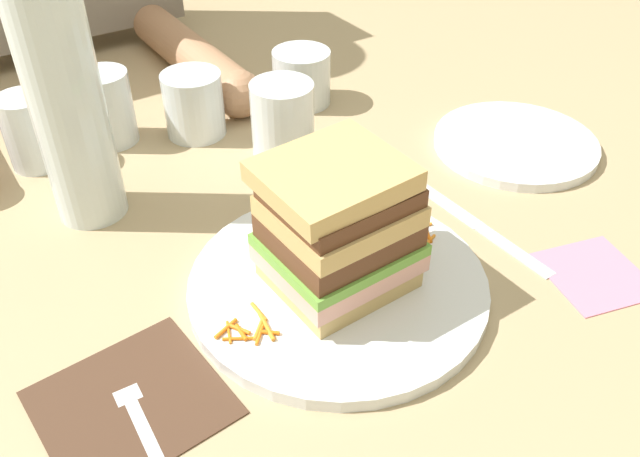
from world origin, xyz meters
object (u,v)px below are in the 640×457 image
Objects in this scene: side_plate at (515,143)px; napkin_pink at (595,274)px; juice_glass at (283,124)px; main_plate at (338,285)px; empty_tumbler_1 at (191,105)px; knife at (480,227)px; empty_tumbler_2 at (30,131)px; fork at (140,420)px; empty_tumbler_0 at (302,77)px; empty_tumbler_3 at (107,108)px; water_bottle at (63,88)px; napkin_dark at (131,402)px; sandwich at (338,228)px.

side_plate is 2.14× the size of napkin_pink.
juice_glass is 0.38m from napkin_pink.
empty_tumbler_1 reaches higher than main_plate.
juice_glass is at bearing 110.98° from knife.
empty_tumbler_2 reaches higher than knife.
empty_tumbler_0 reaches higher than fork.
napkin_pink is (0.22, -0.12, -0.01)m from main_plate.
empty_tumbler_0 is 0.39× the size of side_plate.
juice_glass reaches higher than side_plate.
empty_tumbler_3 is 0.50m from side_plate.
fork is at bearing -95.18° from empty_tumbler_2.
empty_tumbler_0 is at bearing 15.45° from water_bottle.
knife is (0.39, 0.03, -0.00)m from fork.
knife is 0.46m from empty_tumbler_3.
napkin_dark is at bearing 87.60° from fork.
napkin_dark is 0.81× the size of fork.
side_plate is at bearing -31.47° from juice_glass.
empty_tumbler_3 is (-0.08, 0.38, -0.03)m from sandwich.
empty_tumbler_0 reaches higher than side_plate.
juice_glass is at bearing 70.39° from main_plate.
napkin_dark is at bearing -102.76° from water_bottle.
juice_glass reaches higher than knife.
side_plate is at bearing 13.50° from fork.
empty_tumbler_1 is at bearing 115.58° from knife.
knife is 0.26m from juice_glass.
fork is 0.39m from knife.
side_plate is (0.24, -0.15, -0.03)m from juice_glass.
fork is at bearing -174.85° from knife.
main_plate is at bearing -164.71° from side_plate.
sandwich reaches higher than napkin_dark.
napkin_dark is 0.44m from napkin_pink.
main_plate is 3.07× the size of empty_tumbler_3.
sandwich is at bearing 4.84° from napkin_dark.
side_plate is at bearing -18.39° from water_bottle.
water_bottle reaches higher than empty_tumbler_3.
juice_glass is 1.03× the size of empty_tumbler_2.
juice_glass is 0.96× the size of napkin_pink.
empty_tumbler_2 reaches higher than side_plate.
sandwich is at bearing -59.20° from water_bottle.
empty_tumbler_0 is at bearing 62.62° from sandwich.
empty_tumbler_1 is at bearing 29.51° from water_bottle.
empty_tumbler_0 is at bearing 122.04° from side_plate.
empty_tumbler_0 is at bearing -0.94° from empty_tumbler_1.
sandwich reaches higher than juice_glass.
main_plate reaches higher than side_plate.
empty_tumbler_1 is at bearing 59.55° from fork.
empty_tumbler_0 is (0.32, 0.09, -0.11)m from water_bottle.
side_plate reaches higher than fork.
empty_tumbler_2 is at bearing 150.11° from side_plate.
main_plate is 0.25m from juice_glass.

